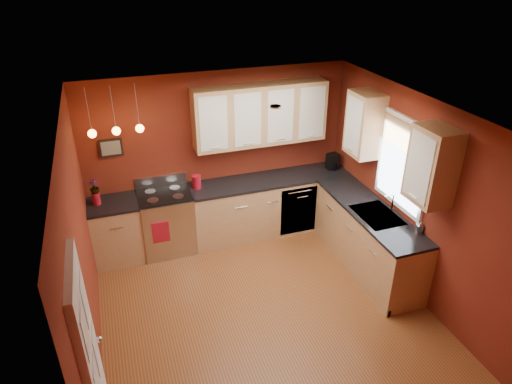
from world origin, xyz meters
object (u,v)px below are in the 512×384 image
object	(u,v)px
gas_range	(167,222)
red_canister	(197,182)
sink	(377,216)
soap_pump	(419,227)
coffee_maker	(333,162)

from	to	relation	value
gas_range	red_canister	world-z (taller)	red_canister
sink	red_canister	bearing A→B (deg)	143.91
sink	soap_pump	size ratio (longest dim) A/B	4.13
red_canister	soap_pump	bearing A→B (deg)	-41.50
red_canister	soap_pump	size ratio (longest dim) A/B	1.22
gas_range	soap_pump	bearing A→B (deg)	-35.55
gas_range	soap_pump	distance (m)	3.57
gas_range	sink	size ratio (longest dim) A/B	1.59
sink	soap_pump	bearing A→B (deg)	-65.74
coffee_maker	soap_pump	distance (m)	2.06
gas_range	sink	world-z (taller)	sink
sink	coffee_maker	distance (m)	1.51
sink	soap_pump	xyz separation A→B (m)	(0.25, -0.55, 0.11)
sink	coffee_maker	world-z (taller)	sink
gas_range	coffee_maker	bearing A→B (deg)	0.08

